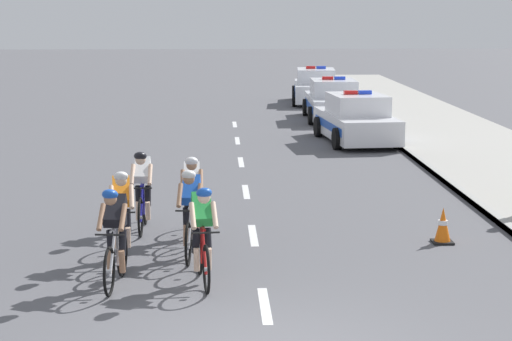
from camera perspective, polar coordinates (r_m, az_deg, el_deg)
sidewalk_slab at (r=25.78m, az=14.42°, el=0.76°), size 4.33×60.00×0.12m
kerb_edge at (r=25.25m, az=9.90°, el=0.75°), size 0.16×60.00×0.13m
lane_markings_centre at (r=20.71m, az=-0.63°, el=-1.32°), size 0.14×25.60×0.01m
cyclist_lead at (r=13.79m, az=-8.70°, el=-3.94°), size 0.44×1.72×1.56m
cyclist_second at (r=13.76m, az=-3.31°, el=-3.86°), size 0.46×1.72×1.56m
cyclist_third at (r=15.18m, az=-8.27°, el=-2.63°), size 0.45×1.72×1.56m
cyclist_fourth at (r=15.19m, az=-4.04°, el=-2.53°), size 0.44×1.72×1.56m
cyclist_fifth at (r=17.11m, az=-7.02°, el=-1.15°), size 0.42×1.72×1.56m
cyclist_sixth at (r=16.46m, az=-3.96°, el=-1.55°), size 0.42×1.72×1.56m
police_car_nearest at (r=28.33m, az=6.21°, el=3.10°), size 2.30×4.54×1.59m
police_car_second at (r=33.89m, az=4.77°, el=4.26°), size 2.08×4.44×1.59m
police_car_third at (r=39.75m, az=3.69°, el=5.14°), size 2.26×4.53×1.59m
traffic_cone_near at (r=16.54m, az=11.44°, el=-3.36°), size 0.36×0.36×0.64m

